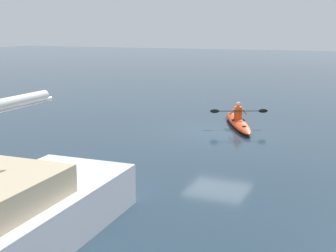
% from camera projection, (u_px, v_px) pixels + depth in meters
% --- Properties ---
extents(ground_plane, '(160.00, 160.00, 0.00)m').
position_uv_depth(ground_plane, '(219.00, 132.00, 18.54)').
color(ground_plane, '#233847').
extents(kayak, '(2.60, 4.47, 0.30)m').
position_uv_depth(kayak, '(238.00, 123.00, 19.65)').
color(kayak, red).
rests_on(kayak, ground).
extents(kayaker, '(2.26, 1.12, 0.74)m').
position_uv_depth(kayaker, '(238.00, 112.00, 19.59)').
color(kayaker, '#E04C14').
rests_on(kayaker, kayak).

